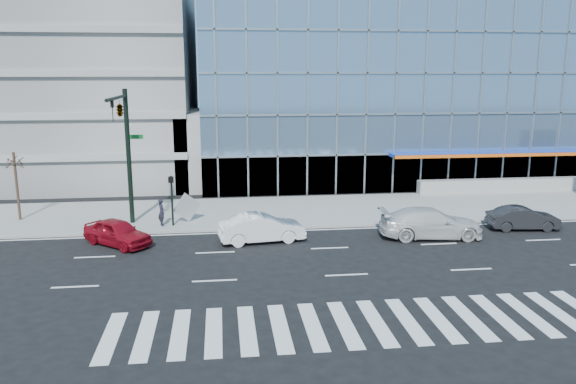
% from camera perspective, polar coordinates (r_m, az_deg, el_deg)
% --- Properties ---
extents(ground, '(160.00, 160.00, 0.00)m').
position_cam_1_polar(ground, '(29.80, 4.25, -5.71)').
color(ground, black).
rests_on(ground, ground).
extents(sidewalk, '(120.00, 8.00, 0.15)m').
position_cam_1_polar(sidewalk, '(37.36, 1.89, -1.86)').
color(sidewalk, gray).
rests_on(sidewalk, ground).
extents(theatre_building, '(42.00, 26.00, 15.00)m').
position_cam_1_polar(theatre_building, '(57.29, 13.28, 10.24)').
color(theatre_building, '#698CAF').
rests_on(theatre_building, ground).
extents(parking_garage, '(24.00, 24.00, 20.00)m').
position_cam_1_polar(parking_garage, '(55.70, -22.46, 12.18)').
color(parking_garage, gray).
rests_on(parking_garage, ground).
extents(ramp_block, '(6.00, 8.00, 6.00)m').
position_cam_1_polar(ramp_block, '(46.21, -7.40, 4.46)').
color(ramp_block, gray).
rests_on(ramp_block, ground).
extents(traffic_signal, '(1.14, 5.74, 8.00)m').
position_cam_1_polar(traffic_signal, '(32.95, -16.45, 6.51)').
color(traffic_signal, black).
rests_on(traffic_signal, sidewalk).
extents(ped_signal_post, '(0.30, 0.33, 3.00)m').
position_cam_1_polar(ped_signal_post, '(33.61, -11.74, -0.09)').
color(ped_signal_post, black).
rests_on(ped_signal_post, sidewalk).
extents(street_tree_near, '(1.10, 1.10, 4.23)m').
position_cam_1_polar(street_tree_near, '(37.80, -26.05, 2.79)').
color(street_tree_near, '#332319').
rests_on(street_tree_near, sidewalk).
extents(white_suv, '(5.87, 2.77, 1.66)m').
position_cam_1_polar(white_suv, '(32.40, 14.29, -3.07)').
color(white_suv, silver).
rests_on(white_suv, ground).
extents(white_sedan, '(4.86, 2.25, 1.54)m').
position_cam_1_polar(white_sedan, '(30.64, -2.71, -3.68)').
color(white_sedan, white).
rests_on(white_sedan, ground).
extents(dark_sedan, '(4.22, 1.82, 1.35)m').
position_cam_1_polar(dark_sedan, '(35.77, 22.78, -2.47)').
color(dark_sedan, black).
rests_on(dark_sedan, ground).
extents(red_sedan, '(4.21, 3.96, 1.41)m').
position_cam_1_polar(red_sedan, '(31.39, -16.95, -3.95)').
color(red_sedan, maroon).
rests_on(red_sedan, ground).
extents(pedestrian, '(0.58, 0.69, 1.63)m').
position_cam_1_polar(pedestrian, '(34.02, -12.73, -2.02)').
color(pedestrian, black).
rests_on(pedestrian, sidewalk).
extents(tilted_panel, '(1.67, 0.86, 1.83)m').
position_cam_1_polar(tilted_panel, '(34.54, -10.22, -1.53)').
color(tilted_panel, '#A4A4A4').
rests_on(tilted_panel, sidewalk).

